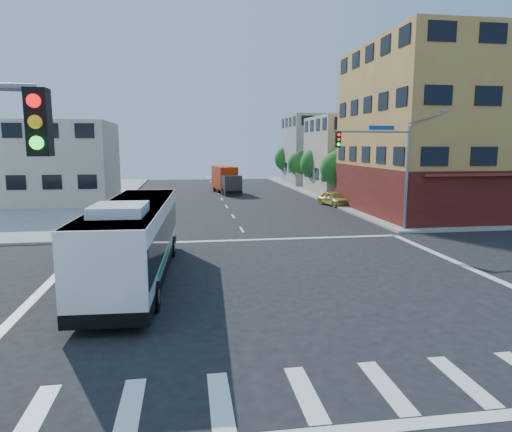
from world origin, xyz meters
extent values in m
plane|color=black|center=(0.00, 0.00, 0.00)|extent=(120.00, 120.00, 0.00)
cube|color=gray|center=(35.00, 35.00, 0.07)|extent=(50.00, 50.00, 0.15)
cube|color=#B89542|center=(20.00, 18.50, 7.00)|extent=(18.00, 15.00, 14.00)
cube|color=#5D1B15|center=(20.00, 18.50, 2.00)|extent=(18.09, 15.08, 4.00)
cube|color=tan|center=(17.00, 34.00, 4.50)|extent=(12.00, 10.00, 9.00)
cube|color=#969692|center=(17.00, 48.00, 5.00)|extent=(12.00, 10.00, 10.00)
cube|color=#BEB49D|center=(-17.00, 30.00, 4.00)|extent=(12.00, 10.00, 8.00)
cylinder|color=gray|center=(10.80, 10.80, 3.50)|extent=(0.18, 0.18, 7.00)
cylinder|color=gray|center=(8.30, 10.55, 6.60)|extent=(5.01, 0.62, 0.12)
cube|color=black|center=(5.80, 10.30, 6.10)|extent=(0.32, 0.30, 1.00)
sphere|color=#FF0C0C|center=(5.80, 10.13, 6.40)|extent=(0.20, 0.20, 0.20)
sphere|color=yellow|center=(5.80, 10.13, 6.10)|extent=(0.20, 0.20, 0.20)
sphere|color=#19FF33|center=(5.80, 10.13, 5.80)|extent=(0.20, 0.20, 0.20)
cube|color=#154394|center=(8.80, 10.60, 6.85)|extent=(1.80, 0.22, 0.28)
cube|color=gray|center=(13.30, 11.05, 8.00)|extent=(0.50, 0.22, 0.14)
cube|color=black|center=(-5.80, -10.30, 6.10)|extent=(0.32, 0.30, 1.00)
sphere|color=#FF0C0C|center=(-5.80, -10.47, 6.40)|extent=(0.20, 0.20, 0.20)
sphere|color=yellow|center=(-5.80, -10.47, 6.10)|extent=(0.20, 0.20, 0.20)
sphere|color=#19FF33|center=(-5.80, -10.47, 5.80)|extent=(0.20, 0.20, 0.20)
cylinder|color=#3C2A15|center=(11.80, 28.00, 0.96)|extent=(0.28, 0.28, 1.92)
sphere|color=#18551B|center=(11.80, 28.00, 3.37)|extent=(3.60, 3.60, 3.60)
sphere|color=#18551B|center=(12.20, 27.70, 4.27)|extent=(2.52, 2.52, 2.52)
cylinder|color=#3C2A15|center=(11.80, 36.00, 1.00)|extent=(0.28, 0.28, 1.99)
sphere|color=#18551B|center=(11.80, 36.00, 3.51)|extent=(3.80, 3.80, 3.80)
sphere|color=#18551B|center=(12.20, 35.70, 4.46)|extent=(2.66, 2.66, 2.66)
cylinder|color=#3C2A15|center=(11.80, 44.00, 0.94)|extent=(0.28, 0.28, 1.89)
sphere|color=#18551B|center=(11.80, 44.00, 3.25)|extent=(3.40, 3.40, 3.40)
sphere|color=#18551B|center=(12.20, 43.70, 4.10)|extent=(2.38, 2.38, 2.38)
cylinder|color=#3C2A15|center=(11.80, 52.00, 1.01)|extent=(0.28, 0.28, 2.03)
sphere|color=#18551B|center=(11.80, 52.00, 3.63)|extent=(4.00, 4.00, 4.00)
sphere|color=#18551B|center=(12.20, 51.70, 4.63)|extent=(2.80, 2.80, 2.80)
cube|color=black|center=(-5.92, 2.01, 0.57)|extent=(3.18, 12.54, 0.47)
cube|color=white|center=(-5.92, 2.01, 1.84)|extent=(3.17, 12.51, 2.95)
cube|color=black|center=(-5.92, 2.01, 2.02)|extent=(3.20, 12.14, 1.29)
cube|color=black|center=(-5.65, 8.15, 1.91)|extent=(2.43, 0.17, 1.40)
cube|color=#E5590C|center=(-5.65, 8.18, 2.95)|extent=(1.98, 0.14, 0.29)
cube|color=white|center=(-5.92, 2.01, 3.25)|extent=(3.10, 12.26, 0.12)
cube|color=white|center=(-6.05, -1.09, 3.50)|extent=(1.94, 2.35, 0.37)
cube|color=#137A56|center=(-7.27, 1.55, 1.09)|extent=(0.26, 5.68, 0.29)
cube|color=#137A56|center=(-4.61, 1.44, 1.09)|extent=(0.26, 5.68, 0.29)
cylinder|color=black|center=(-6.98, 6.03, 0.54)|extent=(0.36, 1.09, 1.08)
cylinder|color=#99999E|center=(-7.13, 6.04, 0.54)|extent=(0.06, 0.54, 0.54)
cylinder|color=black|center=(-4.51, 5.93, 0.54)|extent=(0.36, 1.09, 1.08)
cylinder|color=#99999E|center=(-4.37, 5.92, 0.54)|extent=(0.06, 0.54, 0.54)
cylinder|color=black|center=(-7.32, -1.90, 0.54)|extent=(0.36, 1.09, 1.08)
cylinder|color=#99999E|center=(-7.47, -1.90, 0.54)|extent=(0.06, 0.54, 0.54)
cylinder|color=black|center=(-4.85, -2.01, 0.54)|extent=(0.36, 1.09, 1.08)
cylinder|color=#99999E|center=(-4.71, -2.02, 0.54)|extent=(0.06, 0.54, 0.54)
cube|color=#2A2B2F|center=(1.39, 34.50, 1.15)|extent=(2.32, 2.24, 2.30)
cube|color=black|center=(1.52, 33.68, 1.50)|extent=(1.84, 0.37, 0.88)
cube|color=#B92908|center=(0.85, 37.82, 1.86)|extent=(2.88, 5.22, 2.65)
cube|color=black|center=(1.02, 36.77, 0.49)|extent=(3.05, 7.29, 0.27)
cylinder|color=black|center=(0.44, 34.53, 0.44)|extent=(0.39, 0.91, 0.88)
cylinder|color=black|center=(2.28, 34.83, 0.44)|extent=(0.39, 0.91, 0.88)
cylinder|color=black|center=(0.04, 37.06, 0.44)|extent=(0.39, 0.91, 0.88)
cylinder|color=black|center=(1.87, 37.36, 0.44)|extent=(0.39, 0.91, 0.88)
cylinder|color=black|center=(-0.32, 39.24, 0.44)|extent=(0.39, 0.91, 0.88)
cylinder|color=black|center=(1.52, 39.54, 0.44)|extent=(0.39, 0.91, 0.88)
imported|color=gold|center=(10.22, 24.23, 0.68)|extent=(2.57, 4.27, 1.36)
camera|label=1|loc=(-3.63, -17.63, 5.77)|focal=32.00mm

